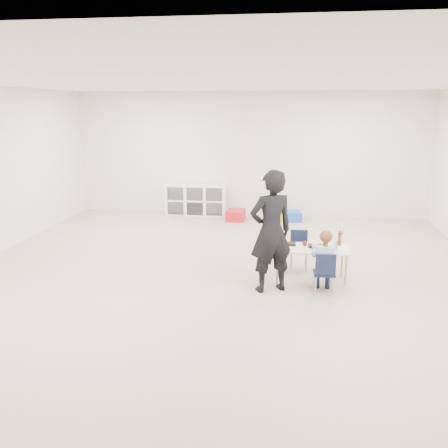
# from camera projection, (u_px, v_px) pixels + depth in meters

# --- Properties ---
(room) EXTENTS (9.00, 9.02, 2.80)m
(room) POSITION_uv_depth(u_px,v_px,m) (221.00, 187.00, 6.48)
(room) COLOR tan
(room) RESTS_ON ground
(table) EXTENTS (1.09, 0.56, 0.49)m
(table) POSITION_uv_depth(u_px,v_px,m) (310.00, 263.00, 6.88)
(table) COLOR #FFF5CB
(table) RESTS_ON ground
(chair_near) EXTENTS (0.29, 0.28, 0.59)m
(chair_near) POSITION_uv_depth(u_px,v_px,m) (324.00, 272.00, 6.38)
(chair_near) COLOR black
(chair_near) RESTS_ON ground
(chair_far) EXTENTS (0.29, 0.28, 0.59)m
(chair_far) POSITION_uv_depth(u_px,v_px,m) (299.00, 250.00, 7.36)
(chair_far) COLOR black
(chair_far) RESTS_ON ground
(child) EXTENTS (0.40, 0.40, 0.93)m
(child) POSITION_uv_depth(u_px,v_px,m) (325.00, 260.00, 6.34)
(child) COLOR #A7C3E2
(child) RESTS_ON chair_near
(lunch_tray_near) EXTENTS (0.22, 0.16, 0.03)m
(lunch_tray_near) POSITION_uv_depth(u_px,v_px,m) (316.00, 246.00, 6.85)
(lunch_tray_near) COLOR black
(lunch_tray_near) RESTS_ON table
(lunch_tray_far) EXTENTS (0.22, 0.16, 0.03)m
(lunch_tray_far) POSITION_uv_depth(u_px,v_px,m) (288.00, 244.00, 6.96)
(lunch_tray_far) COLOR black
(lunch_tray_far) RESTS_ON table
(milk_carton) EXTENTS (0.07, 0.07, 0.10)m
(milk_carton) POSITION_uv_depth(u_px,v_px,m) (315.00, 246.00, 6.72)
(milk_carton) COLOR white
(milk_carton) RESTS_ON table
(bread_roll) EXTENTS (0.09, 0.09, 0.07)m
(bread_roll) POSITION_uv_depth(u_px,v_px,m) (331.00, 248.00, 6.70)
(bread_roll) COLOR tan
(bread_roll) RESTS_ON table
(apple_near) EXTENTS (0.07, 0.07, 0.07)m
(apple_near) POSITION_uv_depth(u_px,v_px,m) (305.00, 243.00, 6.90)
(apple_near) COLOR maroon
(apple_near) RESTS_ON table
(apple_far) EXTENTS (0.07, 0.07, 0.07)m
(apple_far) POSITION_uv_depth(u_px,v_px,m) (278.00, 245.00, 6.81)
(apple_far) COLOR maroon
(apple_far) RESTS_ON table
(cubby_shelf) EXTENTS (1.40, 0.40, 0.70)m
(cubby_shelf) POSITION_uv_depth(u_px,v_px,m) (196.00, 200.00, 11.01)
(cubby_shelf) COLOR white
(cubby_shelf) RESTS_ON ground
(adult) EXTENTS (0.73, 0.64, 1.67)m
(adult) POSITION_uv_depth(u_px,v_px,m) (271.00, 232.00, 6.34)
(adult) COLOR black
(adult) RESTS_ON ground
(bin_red) EXTENTS (0.41, 0.51, 0.23)m
(bin_red) POSITION_uv_depth(u_px,v_px,m) (236.00, 215.00, 10.51)
(bin_red) COLOR red
(bin_red) RESTS_ON ground
(bin_yellow) EXTENTS (0.49, 0.57, 0.24)m
(bin_yellow) POSITION_uv_depth(u_px,v_px,m) (274.00, 215.00, 10.53)
(bin_yellow) COLOR yellow
(bin_yellow) RESTS_ON ground
(bin_blue) EXTENTS (0.39, 0.47, 0.21)m
(bin_blue) POSITION_uv_depth(u_px,v_px,m) (293.00, 216.00, 10.48)
(bin_blue) COLOR blue
(bin_blue) RESTS_ON ground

